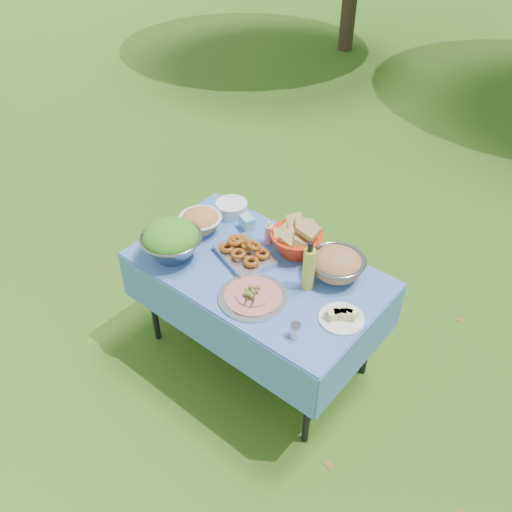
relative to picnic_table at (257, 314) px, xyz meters
The scene contains 14 objects.
ground 0.38m from the picnic_table, ahead, with size 80.00×80.00×0.00m, color #1B3B0A.
picnic_table is the anchor object (origin of this frame).
salad_bowl 0.71m from the picnic_table, 152.08° to the right, with size 0.36×0.36×0.24m, color gray, non-canonical shape.
pasta_bowl_white 0.68m from the picnic_table, behind, with size 0.26×0.26×0.15m, color white, non-canonical shape.
plate_stack 0.71m from the picnic_table, 146.61° to the left, with size 0.21×0.21×0.08m, color white.
wipes_box 0.58m from the picnic_table, 138.92° to the left, with size 0.10×0.07×0.09m, color #87C6D9.
sanitizer_bottle 0.52m from the picnic_table, 113.03° to the left, with size 0.05×0.05×0.15m, color pink.
bread_bowl 0.56m from the picnic_table, 71.71° to the left, with size 0.32×0.32×0.21m, color red, non-canonical shape.
pasta_bowl_steel 0.65m from the picnic_table, 30.93° to the left, with size 0.32×0.32×0.17m, color gray, non-canonical shape.
fried_tray 0.44m from the picnic_table, behind, with size 0.35×0.25×0.08m, color #B5B5B9.
charcuterie_platter 0.49m from the picnic_table, 55.77° to the right, with size 0.38×0.38×0.09m, color silver.
oil_bottle 0.63m from the picnic_table, ahead, with size 0.07×0.07×0.31m, color gold.
cheese_plate 0.73m from the picnic_table, ahead, with size 0.24×0.24×0.07m, color white.
shaker 0.70m from the picnic_table, 30.62° to the right, with size 0.05×0.05×0.09m, color silver.
Camera 1 is at (1.52, -1.84, 2.81)m, focal length 38.00 mm.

